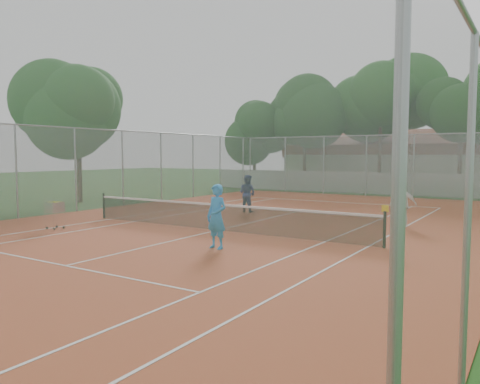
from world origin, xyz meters
The scene contains 12 objects.
ground centered at (0.00, 0.00, 0.00)m, with size 120.00×120.00×0.00m, color #163C10.
court_pad centered at (0.00, 0.00, 0.01)m, with size 18.00×34.00×0.02m, color #AF4322.
court_lines centered at (0.00, 0.00, 0.02)m, with size 10.98×23.78×0.01m, color white.
tennis_net centered at (0.00, 0.00, 0.51)m, with size 11.88×0.10×0.98m, color black.
perimeter_fence centered at (0.00, 0.00, 2.00)m, with size 18.00×34.00×4.00m, color slate.
boundary_wall centered at (0.00, 19.00, 0.75)m, with size 26.00×0.30×1.50m, color silver.
clubhouse centered at (-2.00, 29.00, 2.20)m, with size 16.40×9.00×4.40m, color beige.
tropical_trees centered at (0.00, 22.00, 5.00)m, with size 29.00×19.00×10.00m, color black.
player_near centered at (1.87, -2.67, 0.95)m, with size 0.68×0.45×1.86m, color #1B89E5.
player_far_left centered at (-1.95, 5.19, 0.90)m, with size 0.86×0.67×1.76m, color #191C4D.
player_far_right centered at (5.39, 4.44, 0.85)m, with size 0.98×0.41×1.67m, color white.
ball_hopper centered at (-5.13, -2.98, 0.57)m, with size 0.53×0.53×1.10m, color silver.
Camera 1 is at (9.62, -13.55, 2.72)m, focal length 35.00 mm.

